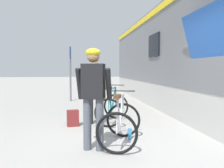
% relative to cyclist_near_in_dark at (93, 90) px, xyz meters
% --- Properties ---
extents(ground_plane, '(80.00, 80.00, 0.00)m').
position_rel_cyclist_near_in_dark_xyz_m(ground_plane, '(0.67, 0.11, -1.05)').
color(ground_plane, '#A09E99').
extents(cyclist_near_in_dark, '(0.66, 0.43, 1.76)m').
position_rel_cyclist_near_in_dark_xyz_m(cyclist_near_in_dark, '(0.00, 0.00, 0.00)').
color(cyclist_near_in_dark, '#4C515B').
rests_on(cyclist_near_in_dark, ground).
extents(cyclist_far_in_olive, '(0.66, 0.40, 1.76)m').
position_rel_cyclist_near_in_dark_xyz_m(cyclist_far_in_olive, '(0.15, 1.94, 0.00)').
color(cyclist_far_in_olive, '#232328').
rests_on(cyclist_far_in_olive, ground).
extents(bicycle_near_silver, '(0.99, 1.23, 0.99)m').
position_rel_cyclist_near_in_dark_xyz_m(bicycle_near_silver, '(0.51, 0.20, -0.65)').
color(bicycle_near_silver, black).
rests_on(bicycle_near_silver, ground).
extents(bicycle_far_teal, '(1.02, 1.24, 0.99)m').
position_rel_cyclist_near_in_dark_xyz_m(bicycle_far_teal, '(0.62, 2.00, -0.65)').
color(bicycle_far_teal, black).
rests_on(bicycle_far_teal, ground).
extents(backpack_on_platform, '(0.31, 0.22, 0.40)m').
position_rel_cyclist_near_in_dark_xyz_m(backpack_on_platform, '(-0.40, 1.77, -0.85)').
color(backpack_on_platform, maroon).
rests_on(backpack_on_platform, ground).
extents(water_bottle_near_the_bikes, '(0.07, 0.07, 0.22)m').
position_rel_cyclist_near_in_dark_xyz_m(water_bottle_near_the_bikes, '(0.76, 0.50, -0.94)').
color(water_bottle_near_the_bikes, '#338CCC').
rests_on(water_bottle_near_the_bikes, ground).
extents(platform_sign_post, '(0.08, 0.70, 2.40)m').
position_rel_cyclist_near_in_dark_xyz_m(platform_sign_post, '(-0.62, 6.47, 0.57)').
color(platform_sign_post, '#595B60').
rests_on(platform_sign_post, ground).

